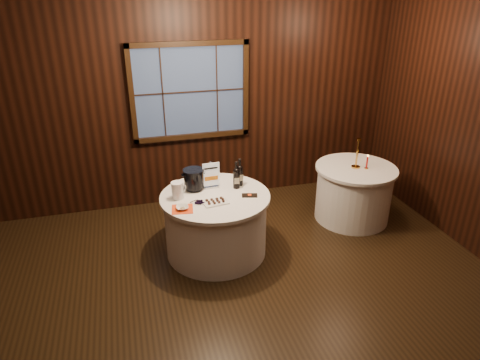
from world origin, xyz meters
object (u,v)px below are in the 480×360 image
object	(u,v)px
ice_bucket	(194,179)
main_table	(216,224)
glass_pitcher	(178,190)
red_candle	(367,163)
side_table	(353,193)
cracker_bowl	(182,208)
sign_stand	(211,179)
port_bottle_left	(236,177)
chocolate_plate	(215,202)
grape_bunch	(199,201)
chocolate_box	(250,195)
brass_candlestick	(357,157)
port_bottle_right	(240,174)

from	to	relation	value
ice_bucket	main_table	bearing A→B (deg)	-46.79
glass_pitcher	red_candle	bearing A→B (deg)	-18.68
side_table	glass_pitcher	bearing A→B (deg)	-173.78
cracker_bowl	red_candle	world-z (taller)	red_candle
main_table	sign_stand	size ratio (longest dim) A/B	3.87
side_table	ice_bucket	world-z (taller)	ice_bucket
ice_bucket	glass_pitcher	bearing A→B (deg)	-140.46
port_bottle_left	chocolate_plate	world-z (taller)	port_bottle_left
grape_bunch	red_candle	size ratio (longest dim) A/B	0.95
chocolate_box	grape_bunch	bearing A→B (deg)	-163.48
port_bottle_left	chocolate_box	size ratio (longest dim) A/B	1.89
main_table	brass_candlestick	bearing A→B (deg)	8.37
grape_bunch	sign_stand	bearing A→B (deg)	59.18
chocolate_plate	main_table	bearing A→B (deg)	78.46
sign_stand	grape_bunch	size ratio (longest dim) A/B	1.79
glass_pitcher	cracker_bowl	size ratio (longest dim) A/B	1.49
ice_bucket	brass_candlestick	distance (m)	2.19
glass_pitcher	brass_candlestick	bearing A→B (deg)	-16.79
port_bottle_left	chocolate_box	bearing A→B (deg)	-62.38
main_table	side_table	size ratio (longest dim) A/B	1.19
chocolate_plate	grape_bunch	bearing A→B (deg)	164.56
port_bottle_left	ice_bucket	world-z (taller)	port_bottle_left
main_table	glass_pitcher	xyz separation A→B (m)	(-0.42, 0.04, 0.48)
chocolate_plate	chocolate_box	world-z (taller)	chocolate_plate
glass_pitcher	red_candle	distance (m)	2.53
ice_bucket	glass_pitcher	size ratio (longest dim) A/B	1.28
port_bottle_left	cracker_bowl	bearing A→B (deg)	-144.89
sign_stand	chocolate_box	distance (m)	0.52
chocolate_plate	glass_pitcher	xyz separation A→B (m)	(-0.39, 0.23, 0.09)
glass_pitcher	brass_candlestick	xyz separation A→B (m)	(2.40, 0.26, 0.05)
main_table	chocolate_plate	bearing A→B (deg)	-101.54
chocolate_box	red_candle	size ratio (longest dim) A/B	0.91
main_table	ice_bucket	bearing A→B (deg)	133.21
side_table	chocolate_box	size ratio (longest dim) A/B	6.08
chocolate_plate	brass_candlestick	world-z (taller)	brass_candlestick
grape_bunch	brass_candlestick	size ratio (longest dim) A/B	0.45
ice_bucket	sign_stand	bearing A→B (deg)	-1.07
sign_stand	red_candle	bearing A→B (deg)	-2.43
red_candle	port_bottle_right	bearing A→B (deg)	-179.06
port_bottle_left	chocolate_box	world-z (taller)	port_bottle_left
main_table	chocolate_box	size ratio (longest dim) A/B	7.21
red_candle	sign_stand	bearing A→B (deg)	-179.83
sign_stand	port_bottle_left	size ratio (longest dim) A/B	0.99
glass_pitcher	chocolate_box	bearing A→B (deg)	-34.42
port_bottle_left	glass_pitcher	bearing A→B (deg)	-165.00
port_bottle_left	brass_candlestick	size ratio (longest dim) A/B	0.82
glass_pitcher	red_candle	size ratio (longest dim) A/B	1.03
glass_pitcher	main_table	bearing A→B (deg)	-27.67
port_bottle_right	glass_pitcher	size ratio (longest dim) A/B	1.69
chocolate_box	glass_pitcher	bearing A→B (deg)	-176.39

